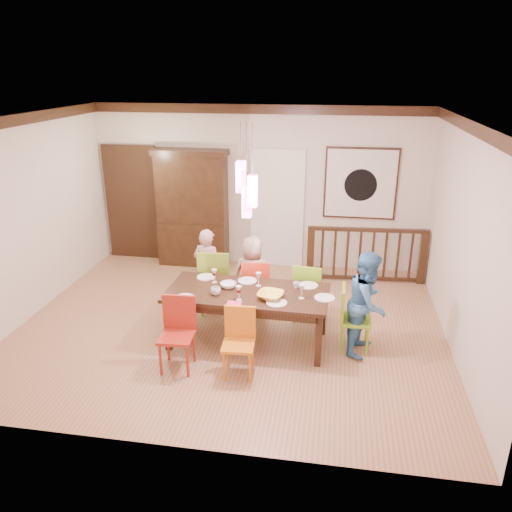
% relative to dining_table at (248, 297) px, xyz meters
% --- Properties ---
extents(floor, '(6.00, 6.00, 0.00)m').
position_rel_dining_table_xyz_m(floor, '(-0.32, 0.40, -0.67)').
color(floor, '#9A694A').
rests_on(floor, ground).
extents(ceiling, '(6.00, 6.00, 0.00)m').
position_rel_dining_table_xyz_m(ceiling, '(-0.32, 0.40, 2.23)').
color(ceiling, white).
rests_on(ceiling, wall_back).
extents(wall_back, '(6.00, 0.00, 6.00)m').
position_rel_dining_table_xyz_m(wall_back, '(-0.32, 2.90, 0.78)').
color(wall_back, beige).
rests_on(wall_back, floor).
extents(wall_left, '(0.00, 5.00, 5.00)m').
position_rel_dining_table_xyz_m(wall_left, '(-3.32, 0.40, 0.78)').
color(wall_left, beige).
rests_on(wall_left, floor).
extents(wall_right, '(0.00, 5.00, 5.00)m').
position_rel_dining_table_xyz_m(wall_right, '(2.68, 0.40, 0.78)').
color(wall_right, beige).
rests_on(wall_right, floor).
extents(crown_molding, '(6.00, 5.00, 0.16)m').
position_rel_dining_table_xyz_m(crown_molding, '(-0.32, 0.40, 2.15)').
color(crown_molding, black).
rests_on(crown_molding, wall_back).
extents(panel_door, '(1.04, 0.07, 2.24)m').
position_rel_dining_table_xyz_m(panel_door, '(-2.72, 2.85, 0.38)').
color(panel_door, black).
rests_on(panel_door, wall_back).
extents(white_doorway, '(0.97, 0.05, 2.22)m').
position_rel_dining_table_xyz_m(white_doorway, '(0.03, 2.87, 0.38)').
color(white_doorway, silver).
rests_on(white_doorway, wall_back).
extents(painting, '(1.25, 0.06, 1.25)m').
position_rel_dining_table_xyz_m(painting, '(1.48, 2.86, 0.93)').
color(painting, black).
rests_on(painting, wall_back).
extents(pendant_cluster, '(0.27, 0.21, 1.14)m').
position_rel_dining_table_xyz_m(pendant_cluster, '(0.00, -0.00, 1.44)').
color(pendant_cluster, '#EB4678').
rests_on(pendant_cluster, ceiling).
extents(dining_table, '(2.14, 1.03, 0.75)m').
position_rel_dining_table_xyz_m(dining_table, '(0.00, 0.00, 0.00)').
color(dining_table, black).
rests_on(dining_table, floor).
extents(chair_far_left, '(0.50, 0.50, 1.02)m').
position_rel_dining_table_xyz_m(chair_far_left, '(-0.63, 0.81, -0.08)').
color(chair_far_left, '#80A82A').
rests_on(chair_far_left, floor).
extents(chair_far_mid, '(0.48, 0.48, 0.90)m').
position_rel_dining_table_xyz_m(chair_far_mid, '(-0.03, 0.80, -0.15)').
color(chair_far_mid, red).
rests_on(chair_far_mid, floor).
extents(chair_far_right, '(0.46, 0.46, 0.91)m').
position_rel_dining_table_xyz_m(chair_far_right, '(0.76, 0.75, -0.15)').
color(chair_far_right, '#7BBC23').
rests_on(chair_far_right, floor).
extents(chair_near_left, '(0.43, 0.43, 0.91)m').
position_rel_dining_table_xyz_m(chair_near_left, '(-0.74, -0.77, -0.15)').
color(chair_near_left, maroon).
rests_on(chair_near_left, floor).
extents(chair_near_mid, '(0.40, 0.40, 0.84)m').
position_rel_dining_table_xyz_m(chair_near_mid, '(0.03, -0.79, -0.19)').
color(chair_near_mid, orange).
rests_on(chair_near_mid, floor).
extents(chair_end_right, '(0.40, 0.40, 0.87)m').
position_rel_dining_table_xyz_m(chair_end_right, '(1.42, 0.05, -0.17)').
color(chair_end_right, '#78B120').
rests_on(chair_end_right, floor).
extents(china_hutch, '(1.35, 0.46, 2.14)m').
position_rel_dining_table_xyz_m(china_hutch, '(-1.51, 2.70, 0.41)').
color(china_hutch, black).
rests_on(china_hutch, floor).
extents(balustrade, '(2.02, 0.20, 0.96)m').
position_rel_dining_table_xyz_m(balustrade, '(1.64, 2.35, -0.17)').
color(balustrade, black).
rests_on(balustrade, floor).
extents(person_far_left, '(0.53, 0.41, 1.28)m').
position_rel_dining_table_xyz_m(person_far_left, '(-0.77, 0.90, -0.03)').
color(person_far_left, beige).
rests_on(person_far_left, floor).
extents(person_far_mid, '(0.62, 0.42, 1.21)m').
position_rel_dining_table_xyz_m(person_far_mid, '(-0.08, 0.84, -0.06)').
color(person_far_mid, '#BCA48E').
rests_on(person_far_mid, floor).
extents(person_end_right, '(0.69, 0.79, 1.37)m').
position_rel_dining_table_xyz_m(person_end_right, '(1.55, 0.03, 0.02)').
color(person_end_right, teal).
rests_on(person_end_right, floor).
extents(serving_bowl, '(0.38, 0.38, 0.08)m').
position_rel_dining_table_xyz_m(serving_bowl, '(0.33, -0.16, 0.12)').
color(serving_bowl, yellow).
rests_on(serving_bowl, dining_table).
extents(small_bowl, '(0.24, 0.24, 0.07)m').
position_rel_dining_table_xyz_m(small_bowl, '(-0.27, 0.07, 0.12)').
color(small_bowl, white).
rests_on(small_bowl, dining_table).
extents(cup_left, '(0.14, 0.14, 0.10)m').
position_rel_dining_table_xyz_m(cup_left, '(-0.38, -0.17, 0.13)').
color(cup_left, silver).
rests_on(cup_left, dining_table).
extents(cup_right, '(0.09, 0.09, 0.08)m').
position_rel_dining_table_xyz_m(cup_right, '(0.62, 0.20, 0.12)').
color(cup_right, silver).
rests_on(cup_right, dining_table).
extents(plate_far_left, '(0.26, 0.26, 0.01)m').
position_rel_dining_table_xyz_m(plate_far_left, '(-0.65, 0.35, 0.09)').
color(plate_far_left, white).
rests_on(plate_far_left, dining_table).
extents(plate_far_mid, '(0.26, 0.26, 0.01)m').
position_rel_dining_table_xyz_m(plate_far_mid, '(-0.06, 0.32, 0.09)').
color(plate_far_mid, white).
rests_on(plate_far_mid, dining_table).
extents(plate_far_right, '(0.26, 0.26, 0.01)m').
position_rel_dining_table_xyz_m(plate_far_right, '(0.78, 0.29, 0.09)').
color(plate_far_right, white).
rests_on(plate_far_right, dining_table).
extents(plate_near_left, '(0.26, 0.26, 0.01)m').
position_rel_dining_table_xyz_m(plate_near_left, '(-0.75, -0.35, 0.09)').
color(plate_near_left, white).
rests_on(plate_near_left, dining_table).
extents(plate_near_mid, '(0.26, 0.26, 0.01)m').
position_rel_dining_table_xyz_m(plate_near_mid, '(0.42, -0.30, 0.09)').
color(plate_near_mid, white).
rests_on(plate_near_mid, dining_table).
extents(plate_end_right, '(0.26, 0.26, 0.01)m').
position_rel_dining_table_xyz_m(plate_end_right, '(1.01, -0.06, 0.09)').
color(plate_end_right, white).
rests_on(plate_end_right, dining_table).
extents(wine_glass_a, '(0.08, 0.08, 0.19)m').
position_rel_dining_table_xyz_m(wine_glass_a, '(-0.49, 0.21, 0.18)').
color(wine_glass_a, '#590C19').
rests_on(wine_glass_a, dining_table).
extents(wine_glass_b, '(0.08, 0.08, 0.19)m').
position_rel_dining_table_xyz_m(wine_glass_b, '(0.12, 0.19, 0.18)').
color(wine_glass_b, silver).
rests_on(wine_glass_b, dining_table).
extents(wine_glass_c, '(0.08, 0.08, 0.19)m').
position_rel_dining_table_xyz_m(wine_glass_c, '(-0.06, -0.28, 0.18)').
color(wine_glass_c, '#590C19').
rests_on(wine_glass_c, dining_table).
extents(wine_glass_d, '(0.08, 0.08, 0.19)m').
position_rel_dining_table_xyz_m(wine_glass_d, '(0.72, -0.10, 0.18)').
color(wine_glass_d, silver).
rests_on(wine_glass_d, dining_table).
extents(napkin, '(0.18, 0.14, 0.01)m').
position_rel_dining_table_xyz_m(napkin, '(-0.09, -0.41, 0.09)').
color(napkin, '#D83359').
rests_on(napkin, dining_table).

